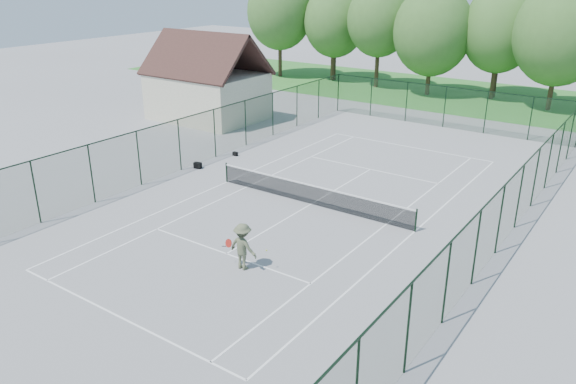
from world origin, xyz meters
name	(u,v)px	position (x,y,z in m)	size (l,w,h in m)	color
ground	(311,204)	(0.00, 0.00, 0.00)	(140.00, 140.00, 0.00)	gray
grass_far	(491,99)	(0.00, 30.00, 0.01)	(80.00, 16.00, 0.01)	#36832F
court_lines	(311,204)	(0.00, 0.00, 0.00)	(11.05, 23.85, 0.01)	white
tennis_net	(311,193)	(0.00, 0.00, 0.58)	(11.08, 0.08, 1.10)	black
fence_enclosure	(312,175)	(0.00, 0.00, 1.56)	(18.05, 36.05, 3.02)	#1B3E22
utility_building	(207,78)	(-16.00, 10.00, 3.12)	(8.60, 6.27, 6.63)	beige
tree_line_far	(500,30)	(0.00, 30.00, 5.99)	(39.40, 6.40, 9.70)	#493121
sports_bag_a	(198,165)	(-8.39, 0.75, 0.18)	(0.44, 0.27, 0.36)	black
sports_bag_b	(235,154)	(-8.14, 3.85, 0.12)	(0.31, 0.19, 0.24)	black
tennis_player	(243,246)	(1.33, -6.92, 0.94)	(1.74, 0.82, 1.89)	#565D41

